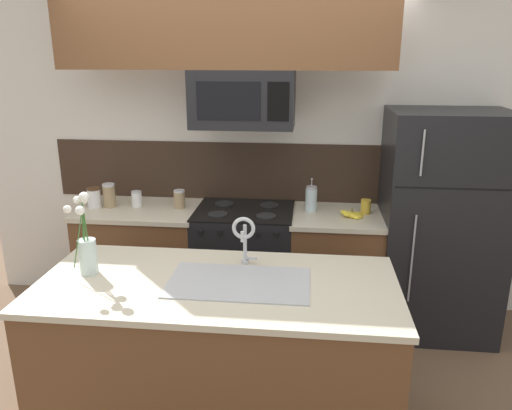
{
  "coord_description": "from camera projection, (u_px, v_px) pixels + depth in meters",
  "views": [
    {
      "loc": [
        0.49,
        -2.76,
        2.1
      ],
      "look_at": [
        0.16,
        0.27,
        1.16
      ],
      "focal_mm": 35.0,
      "sensor_mm": 36.0,
      "label": 1
    }
  ],
  "objects": [
    {
      "name": "kitchen_sink",
      "position": [
        239.0,
        295.0,
        2.7
      ],
      "size": [
        0.76,
        0.44,
        0.16
      ],
      "color": "#ADAFB5",
      "rests_on": "island_counter"
    },
    {
      "name": "refrigerator",
      "position": [
        439.0,
        224.0,
        3.76
      ],
      "size": [
        0.86,
        0.74,
        1.71
      ],
      "color": "black",
      "rests_on": "ground"
    },
    {
      "name": "banana_bunch",
      "position": [
        352.0,
        215.0,
        3.73
      ],
      "size": [
        0.19,
        0.15,
        0.08
      ],
      "color": "yellow",
      "rests_on": "back_counter_right"
    },
    {
      "name": "upper_cabinet_band",
      "position": [
        224.0,
        24.0,
        3.44
      ],
      "size": [
        2.35,
        0.34,
        0.6
      ],
      "primitive_type": "cube",
      "color": "brown"
    },
    {
      "name": "coffee_tin",
      "position": [
        366.0,
        207.0,
        3.81
      ],
      "size": [
        0.08,
        0.08,
        0.11
      ],
      "primitive_type": "cylinder",
      "color": "gold",
      "rests_on": "back_counter_right"
    },
    {
      "name": "sink_faucet",
      "position": [
        244.0,
        234.0,
        2.83
      ],
      "size": [
        0.14,
        0.14,
        0.31
      ],
      "color": "#B7BABF",
      "rests_on": "island_counter"
    },
    {
      "name": "flower_vase",
      "position": [
        87.0,
        248.0,
        2.75
      ],
      "size": [
        0.12,
        0.2,
        0.48
      ],
      "color": "silver",
      "rests_on": "island_counter"
    },
    {
      "name": "microwave",
      "position": [
        243.0,
        99.0,
        3.6
      ],
      "size": [
        0.74,
        0.4,
        0.41
      ],
      "color": "black"
    },
    {
      "name": "storage_jar_medium",
      "position": [
        109.0,
        195.0,
        3.97
      ],
      "size": [
        0.1,
        0.1,
        0.19
      ],
      "color": "#997F5B",
      "rests_on": "back_counter_left"
    },
    {
      "name": "french_press",
      "position": [
        311.0,
        199.0,
        3.85
      ],
      "size": [
        0.09,
        0.09,
        0.27
      ],
      "color": "silver",
      "rests_on": "back_counter_right"
    },
    {
      "name": "storage_jar_tall",
      "position": [
        94.0,
        198.0,
        3.96
      ],
      "size": [
        0.1,
        0.1,
        0.16
      ],
      "color": "silver",
      "rests_on": "back_counter_left"
    },
    {
      "name": "storage_jar_short",
      "position": [
        137.0,
        199.0,
        3.99
      ],
      "size": [
        0.08,
        0.08,
        0.13
      ],
      "color": "silver",
      "rests_on": "back_counter_left"
    },
    {
      "name": "island_counter",
      "position": [
        219.0,
        355.0,
        2.82
      ],
      "size": [
        1.95,
        0.9,
        0.91
      ],
      "color": "brown",
      "rests_on": "ground"
    },
    {
      "name": "stove_range",
      "position": [
        245.0,
        264.0,
        4.01
      ],
      "size": [
        0.76,
        0.64,
        0.93
      ],
      "color": "black",
      "rests_on": "ground"
    },
    {
      "name": "ground_plane",
      "position": [
        227.0,
        384.0,
        3.29
      ],
      "size": [
        10.0,
        10.0,
        0.0
      ],
      "primitive_type": "plane",
      "color": "brown"
    },
    {
      "name": "back_counter_right",
      "position": [
        335.0,
        269.0,
        3.94
      ],
      "size": [
        0.7,
        0.65,
        0.91
      ],
      "color": "brown",
      "rests_on": "ground"
    },
    {
      "name": "back_counter_left",
      "position": [
        143.0,
        260.0,
        4.1
      ],
      "size": [
        0.95,
        0.65,
        0.91
      ],
      "color": "brown",
      "rests_on": "ground"
    },
    {
      "name": "storage_jar_squat",
      "position": [
        179.0,
        199.0,
        3.94
      ],
      "size": [
        0.09,
        0.09,
        0.15
      ],
      "color": "#997F5B",
      "rests_on": "back_counter_left"
    },
    {
      "name": "splash_band",
      "position": [
        249.0,
        172.0,
        4.12
      ],
      "size": [
        3.27,
        0.01,
        0.48
      ],
      "primitive_type": "cube",
      "color": "#332319",
      "rests_on": "rear_partition"
    },
    {
      "name": "rear_partition",
      "position": [
        286.0,
        153.0,
        4.09
      ],
      "size": [
        5.2,
        0.1,
        2.6
      ],
      "primitive_type": "cube",
      "color": "silver",
      "rests_on": "ground"
    }
  ]
}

